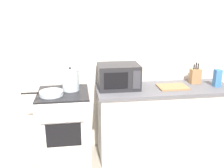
{
  "coord_description": "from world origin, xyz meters",
  "views": [
    {
      "loc": [
        -0.17,
        -2.32,
        1.91
      ],
      "look_at": [
        0.24,
        0.6,
        1.0
      ],
      "focal_mm": 41.3,
      "sensor_mm": 36.0,
      "label": 1
    }
  ],
  "objects": [
    {
      "name": "knife_block",
      "position": [
        1.35,
        0.74,
        1.02
      ],
      "size": [
        0.13,
        0.1,
        0.28
      ],
      "color": "#997047",
      "rests_on": "countertop_right"
    },
    {
      "name": "cutting_board",
      "position": [
        1.0,
        0.6,
        0.93
      ],
      "size": [
        0.36,
        0.26,
        0.02
      ],
      "primitive_type": "cube",
      "color": "#997047",
      "rests_on": "countertop_right"
    },
    {
      "name": "frying_pan",
      "position": [
        -0.48,
        0.52,
        0.95
      ],
      "size": [
        0.47,
        0.27,
        0.05
      ],
      "color": "silver",
      "rests_on": "stove"
    },
    {
      "name": "lower_cabinet_right",
      "position": [
        0.9,
        0.62,
        0.44
      ],
      "size": [
        1.64,
        0.56,
        0.88
      ],
      "primitive_type": "cube",
      "color": "white",
      "rests_on": "ground_plane"
    },
    {
      "name": "pasta_box",
      "position": [
        1.57,
        0.57,
        1.03
      ],
      "size": [
        0.08,
        0.08,
        0.22
      ],
      "primitive_type": "cube",
      "color": "teal",
      "rests_on": "countertop_right"
    },
    {
      "name": "back_wall",
      "position": [
        0.3,
        0.97,
        1.25
      ],
      "size": [
        4.4,
        0.1,
        2.5
      ],
      "primitive_type": "cube",
      "color": "silver",
      "rests_on": "ground_plane"
    },
    {
      "name": "stove",
      "position": [
        -0.35,
        0.6,
        0.46
      ],
      "size": [
        0.6,
        0.64,
        0.92
      ],
      "color": "white",
      "rests_on": "ground_plane"
    },
    {
      "name": "countertop_right",
      "position": [
        0.9,
        0.62,
        0.9
      ],
      "size": [
        1.7,
        0.6,
        0.04
      ],
      "primitive_type": "cube",
      "color": "#59595E",
      "rests_on": "lower_cabinet_right"
    },
    {
      "name": "stock_pot",
      "position": [
        -0.26,
        0.68,
        1.05
      ],
      "size": [
        0.29,
        0.21,
        0.29
      ],
      "color": "silver",
      "rests_on": "stove"
    },
    {
      "name": "microwave",
      "position": [
        0.33,
        0.68,
        1.07
      ],
      "size": [
        0.5,
        0.37,
        0.3
      ],
      "color": "#232326",
      "rests_on": "countertop_right"
    }
  ]
}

